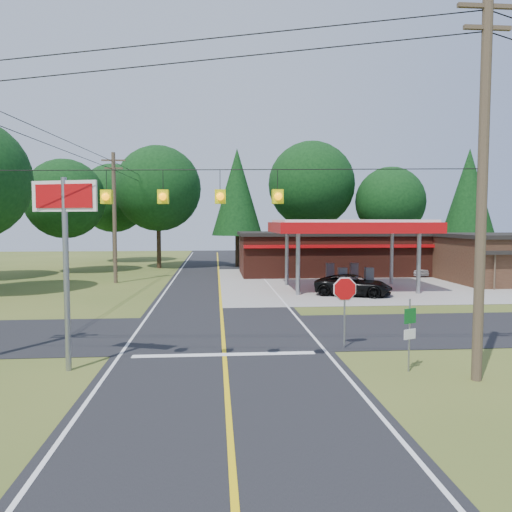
{
  "coord_description": "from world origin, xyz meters",
  "views": [
    {
      "loc": [
        -0.3,
        -21.09,
        4.77
      ],
      "look_at": [
        2.0,
        7.0,
        2.8
      ],
      "focal_mm": 35.0,
      "sensor_mm": 36.0,
      "label": 1
    }
  ],
  "objects": [
    {
      "name": "utility_pole_far_left",
      "position": [
        -8.0,
        18.0,
        5.2
      ],
      "size": [
        1.8,
        0.3,
        10.0
      ],
      "color": "#473828",
      "rests_on": "ground"
    },
    {
      "name": "utility_pole_north",
      "position": [
        -6.5,
        35.0,
        4.75
      ],
      "size": [
        0.3,
        0.3,
        9.5
      ],
      "color": "#473828",
      "rests_on": "ground"
    },
    {
      "name": "utility_pole_near_right",
      "position": [
        7.5,
        -7.0,
        5.96
      ],
      "size": [
        1.8,
        0.3,
        11.5
      ],
      "color": "#473828",
      "rests_on": "ground"
    },
    {
      "name": "cross_road",
      "position": [
        0.0,
        0.0,
        0.01
      ],
      "size": [
        70.0,
        7.0,
        0.02
      ],
      "primitive_type": "cube",
      "color": "black",
      "rests_on": "ground"
    },
    {
      "name": "big_stop_sign",
      "position": [
        -5.0,
        -5.01,
        4.49
      ],
      "size": [
        2.18,
        0.81,
        6.14
      ],
      "color": "gray",
      "rests_on": "ground"
    },
    {
      "name": "main_highway",
      "position": [
        0.0,
        0.0,
        0.01
      ],
      "size": [
        8.0,
        120.0,
        0.02
      ],
      "primitive_type": "cube",
      "color": "black",
      "rests_on": "ground"
    },
    {
      "name": "route_sign_post",
      "position": [
        5.8,
        -6.02,
        1.39
      ],
      "size": [
        0.45,
        0.22,
        2.33
      ],
      "color": "gray",
      "rests_on": "ground"
    },
    {
      "name": "gas_canopy",
      "position": [
        9.0,
        13.0,
        4.27
      ],
      "size": [
        10.6,
        7.4,
        4.88
      ],
      "color": "gray",
      "rests_on": "ground"
    },
    {
      "name": "lane_center_yellow",
      "position": [
        0.0,
        0.0,
        0.03
      ],
      "size": [
        0.15,
        110.0,
        0.0
      ],
      "primitive_type": "cube",
      "color": "yellow",
      "rests_on": "main_highway"
    },
    {
      "name": "ground",
      "position": [
        0.0,
        0.0,
        0.0
      ],
      "size": [
        120.0,
        120.0,
        0.0
      ],
      "primitive_type": "plane",
      "color": "#40531D",
      "rests_on": "ground"
    },
    {
      "name": "octagonal_stop_sign",
      "position": [
        4.5,
        -3.01,
        2.04
      ],
      "size": [
        0.93,
        0.1,
        2.72
      ],
      "color": "gray",
      "rests_on": "ground"
    },
    {
      "name": "suv_car",
      "position": [
        8.5,
        10.0,
        0.68
      ],
      "size": [
        6.36,
        6.36,
        1.35
      ],
      "primitive_type": "imported",
      "rotation": [
        0.0,
        0.0,
        1.18
      ],
      "color": "black",
      "rests_on": "ground"
    },
    {
      "name": "convenience_store",
      "position": [
        10.0,
        22.98,
        1.92
      ],
      "size": [
        16.4,
        7.55,
        3.8
      ],
      "color": "#4D1F16",
      "rests_on": "ground"
    },
    {
      "name": "overhead_beacons",
      "position": [
        -1.0,
        -6.0,
        6.21
      ],
      "size": [
        17.04,
        2.04,
        1.03
      ],
      "color": "black",
      "rests_on": "ground"
    },
    {
      "name": "treeline_backdrop",
      "position": [
        0.82,
        24.01,
        7.49
      ],
      "size": [
        70.27,
        51.59,
        13.3
      ],
      "color": "#332316",
      "rests_on": "ground"
    },
    {
      "name": "sedan_car",
      "position": [
        17.0,
        21.0,
        0.61
      ],
      "size": [
        3.66,
        3.66,
        1.22
      ],
      "primitive_type": "imported",
      "rotation": [
        0.0,
        0.0,
        0.03
      ],
      "color": "silver",
      "rests_on": "ground"
    }
  ]
}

